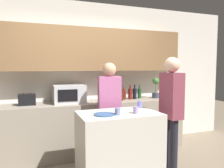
# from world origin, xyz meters

# --- Properties ---
(back_wall) EXTENTS (6.40, 0.40, 2.70)m
(back_wall) POSITION_xyz_m (0.00, 1.66, 1.54)
(back_wall) COLOR silver
(back_wall) RESTS_ON ground_plane
(back_counter) EXTENTS (3.60, 0.62, 0.91)m
(back_counter) POSITION_xyz_m (0.00, 1.39, 0.46)
(back_counter) COLOR gray
(back_counter) RESTS_ON ground_plane
(kitchen_island) EXTENTS (1.03, 0.65, 0.93)m
(kitchen_island) POSITION_xyz_m (0.17, 0.29, 0.47)
(kitchen_island) COLOR beige
(kitchen_island) RESTS_ON ground_plane
(microwave) EXTENTS (0.52, 0.39, 0.30)m
(microwave) POSITION_xyz_m (-0.29, 1.41, 1.06)
(microwave) COLOR #B7BABC
(microwave) RESTS_ON back_counter
(toaster) EXTENTS (0.26, 0.16, 0.18)m
(toaster) POSITION_xyz_m (-0.95, 1.41, 1.00)
(toaster) COLOR black
(toaster) RESTS_ON back_counter
(potted_plant) EXTENTS (0.14, 0.14, 0.40)m
(potted_plant) POSITION_xyz_m (1.40, 1.41, 1.11)
(potted_plant) COLOR #333D4C
(potted_plant) RESTS_ON back_counter
(bottle_0) EXTENTS (0.09, 0.09, 0.32)m
(bottle_0) POSITION_xyz_m (0.43, 1.37, 1.04)
(bottle_0) COLOR black
(bottle_0) RESTS_ON back_counter
(bottle_1) EXTENTS (0.07, 0.07, 0.32)m
(bottle_1) POSITION_xyz_m (0.52, 1.33, 1.03)
(bottle_1) COLOR #472814
(bottle_1) RESTS_ON back_counter
(bottle_2) EXTENTS (0.06, 0.06, 0.29)m
(bottle_2) POSITION_xyz_m (0.65, 1.33, 1.02)
(bottle_2) COLOR #472814
(bottle_2) RESTS_ON back_counter
(bottle_3) EXTENTS (0.08, 0.08, 0.23)m
(bottle_3) POSITION_xyz_m (0.73, 1.43, 1.00)
(bottle_3) COLOR maroon
(bottle_3) RESTS_ON back_counter
(bottle_4) EXTENTS (0.08, 0.08, 0.27)m
(bottle_4) POSITION_xyz_m (0.86, 1.42, 1.02)
(bottle_4) COLOR maroon
(bottle_4) RESTS_ON back_counter
(bottle_5) EXTENTS (0.08, 0.08, 0.27)m
(bottle_5) POSITION_xyz_m (0.95, 1.42, 1.02)
(bottle_5) COLOR black
(bottle_5) RESTS_ON back_counter
(bottle_6) EXTENTS (0.07, 0.07, 0.26)m
(bottle_6) POSITION_xyz_m (1.08, 1.48, 1.01)
(bottle_6) COLOR #194723
(bottle_6) RESTS_ON back_counter
(plate_on_island) EXTENTS (0.26, 0.26, 0.01)m
(plate_on_island) POSITION_xyz_m (-0.05, 0.22, 0.94)
(plate_on_island) COLOR #2D5684
(plate_on_island) RESTS_ON kitchen_island
(cup_0) EXTENTS (0.07, 0.07, 0.09)m
(cup_0) POSITION_xyz_m (0.57, 0.48, 0.98)
(cup_0) COLOR #6E75DF
(cup_0) RESTS_ON kitchen_island
(cup_1) EXTENTS (0.08, 0.08, 0.08)m
(cup_1) POSITION_xyz_m (0.36, 0.17, 0.97)
(cup_1) COLOR #A395CC
(cup_1) RESTS_ON kitchen_island
(cup_2) EXTENTS (0.07, 0.07, 0.09)m
(cup_2) POSITION_xyz_m (0.10, 0.16, 0.98)
(cup_2) COLOR #7483AB
(cup_2) RESTS_ON kitchen_island
(person_left) EXTENTS (0.36, 0.23, 1.58)m
(person_left) POSITION_xyz_m (0.25, 0.87, 0.93)
(person_left) COLOR black
(person_left) RESTS_ON ground_plane
(person_center) EXTENTS (0.22, 0.34, 1.66)m
(person_center) POSITION_xyz_m (0.96, 0.29, 0.98)
(person_center) COLOR black
(person_center) RESTS_ON ground_plane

